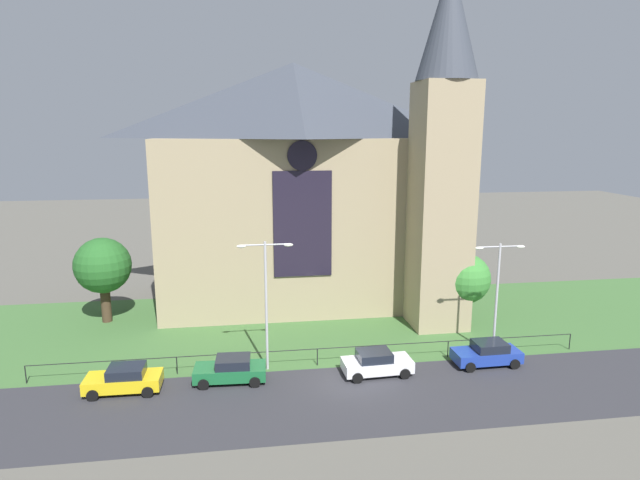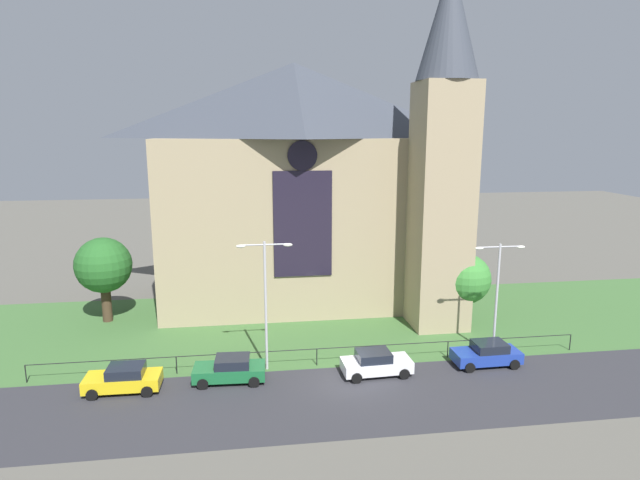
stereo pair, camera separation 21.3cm
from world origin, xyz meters
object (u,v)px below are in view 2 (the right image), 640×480
tree_left_far (103,266)px  parked_car_white (376,363)px  tree_right_near (465,279)px  streetlamp_far (498,285)px  parked_car_yellow (124,379)px  parked_car_blue (487,354)px  streetlamp_near (265,289)px  parked_car_green (230,369)px  church_building (305,183)px

tree_left_far → parked_car_white: bearing=-32.9°
tree_right_near → streetlamp_far: 5.48m
parked_car_yellow → parked_car_blue: bearing=-178.1°
parked_car_white → streetlamp_near: bearing=162.8°
tree_left_far → parked_car_blue: size_ratio=1.57×
parked_car_blue → streetlamp_far: bearing=-129.8°
parked_car_green → parked_car_blue: (16.06, 0.03, 0.00)m
tree_right_near → parked_car_white: tree_right_near is taller
streetlamp_near → parked_car_blue: bearing=-5.5°
parked_car_yellow → parked_car_blue: 22.05m
streetlamp_near → streetlamp_far: streetlamp_near is taller
church_building → parked_car_blue: bearing=-56.1°
streetlamp_near → parked_car_green: bearing=-148.6°
streetlamp_near → parked_car_yellow: 9.50m
streetlamp_near → parked_car_yellow: bearing=-168.0°
tree_left_far → streetlamp_near: bearing=-40.7°
church_building → streetlamp_near: 14.87m
parked_car_yellow → parked_car_white: bearing=-179.0°
church_building → streetlamp_far: size_ratio=3.44×
tree_left_far → streetlamp_near: size_ratio=0.81×
streetlamp_far → parked_car_white: bearing=-168.6°
streetlamp_near → parked_car_yellow: size_ratio=1.93×
tree_right_near → parked_car_blue: size_ratio=1.33×
church_building → parked_car_blue: (9.91, -14.74, -9.53)m
parked_car_green → parked_car_white: size_ratio=1.00×
tree_left_far → parked_car_green: size_ratio=1.55×
streetlamp_far → parked_car_white: streetlamp_far is taller
parked_car_green → parked_car_yellow: bearing=6.5°
tree_left_far → parked_car_green: (9.74, -11.65, -3.69)m
tree_left_far → parked_car_yellow: tree_left_far is taller
tree_left_far → streetlamp_near: streetlamp_near is taller
parked_car_yellow → parked_car_white: 14.74m
church_building → streetlamp_near: bearing=-106.3°
tree_left_far → tree_right_near: (27.03, -4.94, -0.73)m
tree_left_far → parked_car_white: 22.35m
church_building → streetlamp_far: 18.16m
tree_left_far → tree_right_near: size_ratio=1.18×
streetlamp_near → streetlamp_far: 14.91m
church_building → parked_car_green: bearing=-112.6°
tree_right_near → tree_left_far: bearing=169.7°
church_building → parked_car_white: size_ratio=6.08×
parked_car_blue → tree_right_near: bearing=-101.3°
streetlamp_near → parked_car_white: bearing=-14.5°
tree_right_near → streetlamp_near: size_ratio=0.69×
parked_car_white → parked_car_green: bearing=175.2°
church_building → parked_car_white: bearing=-80.2°
parked_car_green → parked_car_white: same height
parked_car_green → parked_car_white: bearing=-179.4°
parked_car_blue → streetlamp_near: bearing=-6.4°
streetlamp_far → parked_car_yellow: 23.54m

